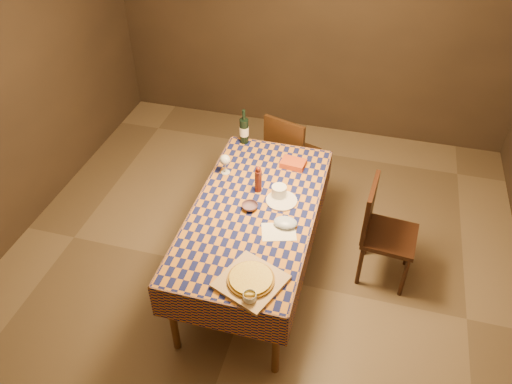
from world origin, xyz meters
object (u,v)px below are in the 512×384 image
Objects in this scene: dining_table at (254,216)px; cutting_board at (251,282)px; white_plate at (281,201)px; chair_right at (381,228)px; pizza at (251,279)px; bowl at (250,207)px; wine_bottle at (244,130)px; chair_far at (289,152)px.

dining_table is 0.73m from cutting_board.
white_plate is 0.26× the size of chair_right.
pizza reaches higher than bowl.
dining_table is 4.77× the size of cutting_board.
white_plate is at bearing 33.84° from bowl.
chair_right is at bearing -22.58° from wine_bottle.
cutting_board is 0.42× the size of chair_right.
wine_bottle reaches higher than pizza.
chair_far is at bearing 39.45° from wine_bottle.
white_plate is at bearing 38.00° from dining_table.
pizza is at bearing -72.33° from wine_bottle.
cutting_board is 1.33m from chair_right.
chair_right is at bearing 17.91° from dining_table.
chair_far is (-0.15, 1.01, -0.25)m from white_plate.
chair_far is (-0.14, 1.86, -0.26)m from cutting_board.
dining_table is 0.74m from pizza.
wine_bottle is at bearing 108.84° from bowl.
wine_bottle is 0.89m from white_plate.
cutting_board is at bearing -85.84° from chair_far.
wine_bottle reaches higher than chair_right.
bowl is 0.51× the size of white_plate.
pizza is at bearing -90.82° from white_plate.
wine_bottle is at bearing -140.55° from chair_far.
dining_table is 7.52× the size of white_plate.
wine_bottle is at bearing 110.96° from dining_table.
white_plate is at bearing 89.18° from cutting_board.
white_plate is 1.06m from chair_far.
wine_bottle is at bearing 107.67° from cutting_board.
wine_bottle is (-0.33, 0.86, 0.20)m from dining_table.
dining_table is 1.04m from chair_right.
dining_table is 1.98× the size of chair_far.
chair_right reaches higher than pizza.
cutting_board is at bearing -73.78° from bowl.
dining_table is at bearing 103.52° from cutting_board.
pizza is 0.38× the size of chair_far.
pizza reaches higher than white_plate.
white_plate is at bearing -81.72° from chair_far.
chair_far is (-0.14, 1.86, -0.29)m from pizza.
pizza is at bearing -85.84° from chair_far.
pizza is 2.80× the size of bowl.
chair_far reaches higher than cutting_board.
bowl is (-0.20, 0.70, -0.02)m from pizza.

